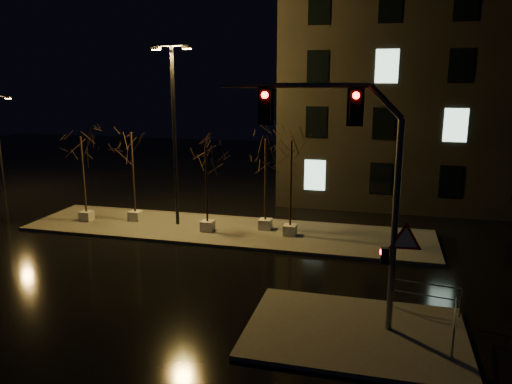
# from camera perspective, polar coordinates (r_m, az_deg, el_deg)

# --- Properties ---
(ground) EXTENTS (90.00, 90.00, 0.00)m
(ground) POSITION_cam_1_polar(r_m,az_deg,el_deg) (21.86, -8.45, -9.10)
(ground) COLOR black
(ground) RESTS_ON ground
(median) EXTENTS (22.00, 5.00, 0.15)m
(median) POSITION_cam_1_polar(r_m,az_deg,el_deg) (27.13, -3.55, -4.41)
(median) COLOR #4A4742
(median) RESTS_ON ground
(sidewalk_corner) EXTENTS (7.00, 5.00, 0.15)m
(sidewalk_corner) POSITION_cam_1_polar(r_m,az_deg,el_deg) (17.14, 11.22, -15.43)
(sidewalk_corner) COLOR #4A4742
(sidewalk_corner) RESTS_ON ground
(building) EXTENTS (25.00, 12.00, 15.00)m
(building) POSITION_cam_1_polar(r_m,az_deg,el_deg) (37.09, 24.10, 10.83)
(building) COLOR black
(building) RESTS_ON ground
(tree_0) EXTENTS (1.80, 1.80, 4.96)m
(tree_0) POSITION_cam_1_polar(r_m,az_deg,el_deg) (29.47, -19.28, 3.95)
(tree_0) COLOR beige
(tree_0) RESTS_ON median
(tree_1) EXTENTS (1.80, 1.80, 5.21)m
(tree_1) POSITION_cam_1_polar(r_m,az_deg,el_deg) (28.67, -14.00, 4.44)
(tree_1) COLOR beige
(tree_1) RESTS_ON median
(tree_2) EXTENTS (1.80, 1.80, 4.68)m
(tree_2) POSITION_cam_1_polar(r_m,az_deg,el_deg) (26.06, -5.72, 3.05)
(tree_2) COLOR beige
(tree_2) RESTS_ON median
(tree_3) EXTENTS (1.80, 1.80, 5.03)m
(tree_3) POSITION_cam_1_polar(r_m,az_deg,el_deg) (26.22, 1.10, 3.75)
(tree_3) COLOR beige
(tree_3) RESTS_ON median
(tree_4) EXTENTS (1.80, 1.80, 5.07)m
(tree_4) POSITION_cam_1_polar(r_m,az_deg,el_deg) (25.22, 4.03, 3.43)
(tree_4) COLOR beige
(tree_4) RESTS_ON median
(traffic_signal_mast) EXTENTS (6.42, 0.68, 7.85)m
(traffic_signal_mast) POSITION_cam_1_polar(r_m,az_deg,el_deg) (15.66, 11.31, 2.23)
(traffic_signal_mast) COLOR slate
(traffic_signal_mast) RESTS_ON sidewalk_corner
(streetlight_main) EXTENTS (2.41, 0.69, 9.66)m
(streetlight_main) POSITION_cam_1_polar(r_m,az_deg,el_deg) (27.30, -9.34, 7.67)
(streetlight_main) COLOR black
(streetlight_main) RESTS_ON median
(streetlight_far) EXTENTS (1.36, 0.41, 6.93)m
(streetlight_far) POSITION_cam_1_polar(r_m,az_deg,el_deg) (40.20, -27.23, 5.32)
(streetlight_far) COLOR black
(streetlight_far) RESTS_ON ground
(guard_rail_a) EXTENTS (2.39, 0.42, 1.04)m
(guard_rail_a) POSITION_cam_1_polar(r_m,az_deg,el_deg) (18.69, 18.71, -10.85)
(guard_rail_a) COLOR slate
(guard_rail_a) RESTS_ON sidewalk_corner
(guard_rail_b) EXTENTS (0.36, 2.10, 1.01)m
(guard_rail_b) POSITION_cam_1_polar(r_m,az_deg,el_deg) (17.06, 21.75, -13.57)
(guard_rail_b) COLOR slate
(guard_rail_b) RESTS_ON sidewalk_corner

